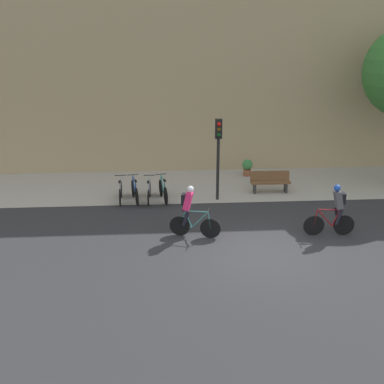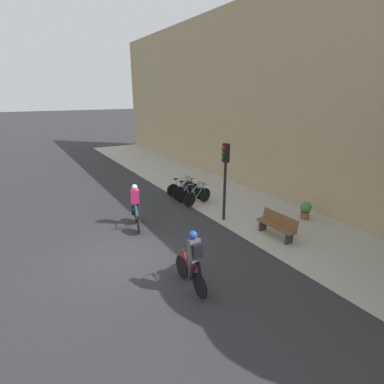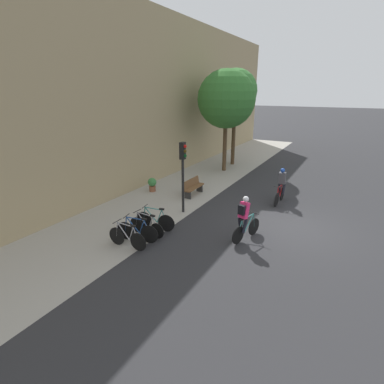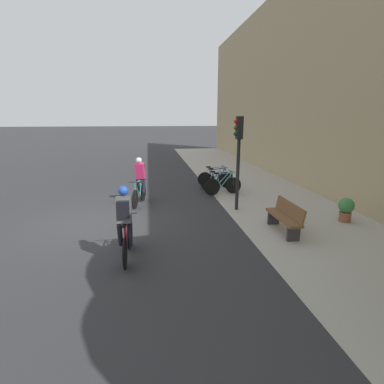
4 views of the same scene
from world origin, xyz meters
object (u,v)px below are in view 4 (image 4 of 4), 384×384
Objects in this scene: cyclist_grey at (125,223)px; potted_plant at (346,208)px; cyclist_pink at (140,179)px; parked_bike_2 at (220,183)px; parked_bike_3 at (223,185)px; traffic_light_pole at (238,146)px; parked_bike_0 at (214,178)px; bench at (285,217)px; parked_bike_1 at (217,180)px.

cyclist_grey is 2.30× the size of potted_plant.
cyclist_grey is 6.97m from potted_plant.
cyclist_pink is 1.07× the size of parked_bike_2.
parked_bike_3 is 0.52× the size of traffic_light_pole.
traffic_light_pole is (3.88, -0.05, 1.88)m from parked_bike_0.
cyclist_pink reaches higher than potted_plant.
cyclist_grey is 4.59m from bench.
bench is (5.06, 0.71, 0.08)m from parked_bike_2.
cyclist_pink is 0.54× the size of traffic_light_pole.
parked_bike_1 is 5.67m from bench.
parked_bike_3 is 4.96m from potted_plant.
cyclist_pink reaches higher than parked_bike_0.
cyclist_grey reaches higher than potted_plant.
parked_bike_1 is at bearing 179.99° from parked_bike_3.
cyclist_pink reaches higher than parked_bike_3.
parked_bike_0 is 0.98× the size of parked_bike_3.
cyclist_grey is 0.55× the size of traffic_light_pole.
parked_bike_1 is at bearing -172.82° from bench.
parked_bike_2 is 5.42m from potted_plant.
cyclist_pink is 1.05× the size of parked_bike_3.
parked_bike_3 reaches higher than parked_bike_0.
parked_bike_3 is (-0.86, 3.49, -0.53)m from cyclist_pink.
bench is 2.38m from potted_plant.
parked_bike_2 is 0.99× the size of parked_bike_3.
cyclist_pink is at bearing -76.16° from parked_bike_3.
cyclist_pink is 1.08× the size of bench.
parked_bike_1 is 5.90m from potted_plant.
cyclist_pink is at bearing -53.73° from parked_bike_0.
cyclist_grey is 1.06× the size of parked_bike_3.
parked_bike_3 is 4.55m from bench.
parked_bike_0 is at bearing 126.27° from cyclist_pink.
cyclist_grey is at bearing -28.53° from parked_bike_1.
parked_bike_0 is 0.57m from parked_bike_1.
parked_bike_2 reaches higher than bench.
cyclist_pink is 7.22m from potted_plant.
potted_plant is (5.06, 3.02, 0.02)m from parked_bike_1.
traffic_light_pole reaches higher than cyclist_pink.
parked_bike_3 reaches higher than bench.
cyclist_pink reaches higher than bench.
potted_plant is (5.63, 3.02, 0.03)m from parked_bike_0.
parked_bike_1 is 1.01× the size of parked_bike_2.
cyclist_pink is 4.36m from parked_bike_0.
parked_bike_3 reaches higher than parked_bike_2.
traffic_light_pole is (1.32, 3.43, 1.34)m from cyclist_pink.
parked_bike_2 is at bearing -0.09° from parked_bike_0.
parked_bike_1 is at bearing 151.47° from cyclist_grey.
cyclist_pink is at bearing -67.75° from parked_bike_2.
parked_bike_0 is 1.70m from parked_bike_3.
parked_bike_2 is at bearing -179.80° from parked_bike_3.
cyclist_pink is 3.92m from traffic_light_pole.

